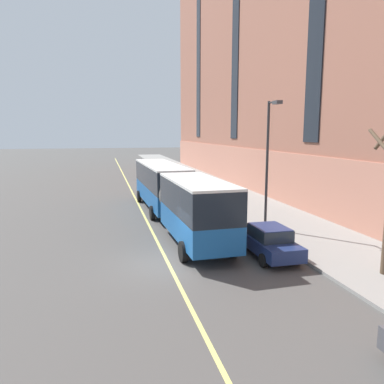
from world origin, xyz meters
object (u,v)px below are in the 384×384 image
(parked_car_navy_5, at_px, (165,172))
(street_lamp, at_px, (269,153))
(city_bus, at_px, (172,191))
(parked_car_darkgray_4, at_px, (189,188))
(parked_car_champagne_1, at_px, (211,202))
(parked_car_navy_0, at_px, (268,241))

(parked_car_navy_5, bearing_deg, street_lamp, -86.64)
(city_bus, distance_m, parked_car_darkgray_4, 10.19)
(parked_car_darkgray_4, bearing_deg, street_lamp, -82.41)
(street_lamp, bearing_deg, parked_car_navy_5, 93.36)
(parked_car_champagne_1, xyz_separation_m, parked_car_darkgray_4, (-0.08, 7.15, -0.00))
(parked_car_champagne_1, bearing_deg, parked_car_navy_0, -90.89)
(parked_car_darkgray_4, bearing_deg, parked_car_navy_0, -90.26)
(parked_car_champagne_1, distance_m, street_lamp, 7.70)
(parked_car_navy_0, bearing_deg, city_bus, 111.76)
(parked_car_darkgray_4, bearing_deg, parked_car_navy_5, 89.46)
(parked_car_navy_0, relative_size, parked_car_darkgray_4, 1.05)
(parked_car_champagne_1, bearing_deg, street_lamp, -74.86)
(parked_car_navy_0, height_order, parked_car_darkgray_4, same)
(parked_car_navy_0, relative_size, street_lamp, 0.59)
(parked_car_darkgray_4, height_order, street_lamp, street_lamp)
(city_bus, xyz_separation_m, parked_car_darkgray_4, (3.35, 9.53, -1.32))
(parked_car_darkgray_4, distance_m, parked_car_navy_5, 14.73)
(city_bus, height_order, street_lamp, street_lamp)
(city_bus, xyz_separation_m, parked_car_champagne_1, (3.44, 2.38, -1.32))
(parked_car_darkgray_4, xyz_separation_m, street_lamp, (1.80, -13.48, 4.03))
(parked_car_navy_5, xyz_separation_m, street_lamp, (1.66, -28.21, 4.03))
(parked_car_navy_0, distance_m, parked_car_champagne_1, 10.57)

